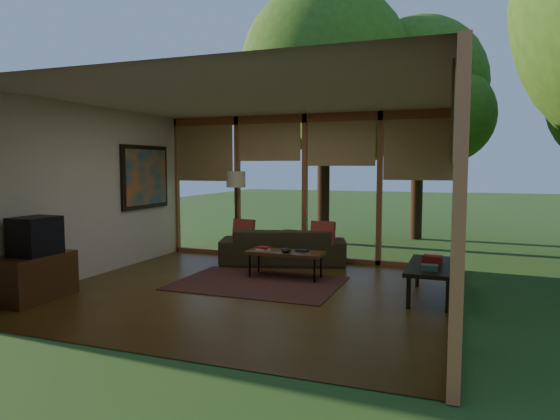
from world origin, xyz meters
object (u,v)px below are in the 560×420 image
at_px(sofa, 283,246).
at_px(side_console, 432,268).
at_px(coffee_table, 285,253).
at_px(television, 35,236).
at_px(media_cabinet, 36,277).
at_px(floor_lamp, 236,184).

bearing_deg(sofa, side_console, 132.96).
bearing_deg(sofa, coffee_table, 94.25).
bearing_deg(coffee_table, television, -138.39).
xyz_separation_m(media_cabinet, floor_lamp, (1.18, 3.64, 1.11)).
xyz_separation_m(sofa, floor_lamp, (-1.04, 0.25, 1.08)).
height_order(sofa, side_console, sofa).
height_order(sofa, floor_lamp, floor_lamp).
xyz_separation_m(sofa, media_cabinet, (-2.22, -3.39, -0.02)).
distance_m(sofa, side_console, 3.04).
height_order(sofa, television, television).
bearing_deg(television, media_cabinet, 180.00).
bearing_deg(television, sofa, 56.99).
distance_m(television, floor_lamp, 3.86).
bearing_deg(media_cabinet, floor_lamp, 71.98).
bearing_deg(side_console, media_cabinet, -158.75).
relative_size(media_cabinet, coffee_table, 0.83).
relative_size(media_cabinet, floor_lamp, 0.61).
bearing_deg(sofa, television, 39.43).
height_order(media_cabinet, floor_lamp, floor_lamp).
bearing_deg(coffee_table, side_console, -11.17).
relative_size(sofa, television, 4.01).
bearing_deg(coffee_table, sofa, 111.80).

